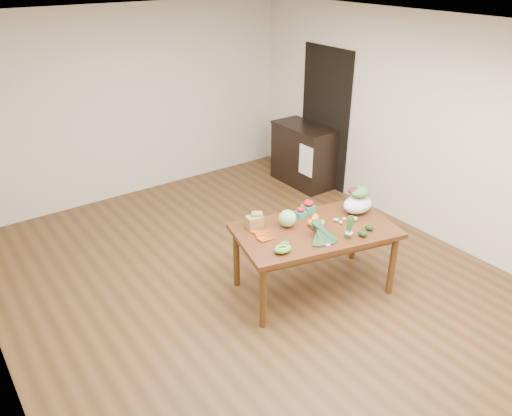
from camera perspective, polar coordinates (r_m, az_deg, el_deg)
floor at (r=5.62m, az=-0.45°, el=-8.50°), size 6.00×6.00×0.00m
ceiling at (r=4.60m, az=-0.58°, el=19.98°), size 5.00×6.00×0.02m
room_walls at (r=4.96m, az=-0.51°, el=4.30°), size 5.02×6.02×2.70m
dining_table at (r=5.35m, az=6.59°, el=-5.84°), size 1.80×1.27×0.75m
doorway_dark at (r=7.71m, az=7.87°, el=10.11°), size 0.02×1.00×2.10m
cabinet at (r=7.85m, az=5.40°, el=6.06°), size 0.52×1.02×0.94m
dish_towel at (r=7.40m, az=5.71°, el=5.40°), size 0.02×0.28×0.45m
paper_bag at (r=5.11m, az=-0.18°, el=-1.48°), size 0.25×0.23×0.15m
cabbage at (r=5.13m, az=3.62°, el=-1.20°), size 0.18×0.18×0.18m
strawberry_basket_a at (r=5.35m, az=5.12°, el=-0.56°), size 0.12×0.12×0.09m
strawberry_basket_b at (r=5.46m, az=5.99°, el=0.09°), size 0.15×0.15×0.11m
orange_a at (r=5.19m, az=6.25°, el=-1.67°), size 0.07×0.07×0.07m
orange_b at (r=5.30m, az=6.81°, el=-1.06°), size 0.08×0.08×0.08m
orange_c at (r=5.24m, az=6.75°, el=-1.33°), size 0.08×0.08×0.08m
mandarin_cluster at (r=5.15m, az=7.01°, el=-1.76°), size 0.22×0.22×0.10m
carrots at (r=4.99m, az=1.08°, el=-3.09°), size 0.27×0.29×0.03m
snap_pea_bag at (r=4.72m, az=3.07°, el=-4.65°), size 0.18×0.13×0.08m
kale_bunch at (r=4.91m, az=7.72°, el=-2.97°), size 0.41×0.46×0.16m
asparagus_bundle at (r=4.98m, az=10.60°, el=-2.17°), size 0.11×0.13×0.26m
potato_a at (r=5.31m, az=9.23°, el=-1.36°), size 0.05×0.04×0.04m
potato_b at (r=5.28m, az=9.68°, el=-1.61°), size 0.05×0.04×0.04m
potato_c at (r=5.35m, az=10.07°, el=-1.25°), size 0.04×0.04×0.04m
potato_d at (r=5.31m, az=9.03°, el=-1.35°), size 0.05×0.04×0.04m
potato_e at (r=5.36m, az=11.27°, el=-1.24°), size 0.05×0.05×0.05m
avocado_a at (r=5.08m, az=12.08°, el=-2.90°), size 0.09×0.11×0.07m
avocado_b at (r=5.21m, az=12.81°, el=-2.22°), size 0.08×0.10×0.06m
salad_bag at (r=5.50m, az=11.58°, el=0.76°), size 0.40×0.33×0.27m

